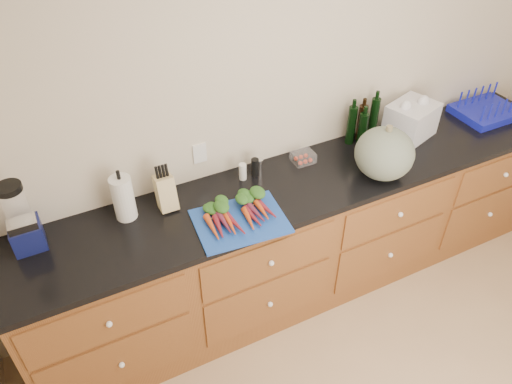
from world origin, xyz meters
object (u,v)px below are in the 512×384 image
squash (384,154)px  tomato_box (303,157)px  blender_appliance (21,221)px  paper_towel (123,198)px  knife_block (166,193)px  cutting_board (240,221)px  dish_rack (486,110)px  carrots (237,212)px

squash → tomato_box: 0.49m
blender_appliance → tomato_box: (1.62, 0.01, -0.14)m
paper_towel → knife_block: (0.22, -0.02, -0.03)m
squash → tomato_box: size_ratio=2.59×
cutting_board → tomato_box: size_ratio=3.59×
paper_towel → dish_rack: bearing=-1.8°
paper_towel → tomato_box: (1.12, 0.01, -0.10)m
tomato_box → blender_appliance: bearing=-179.6°
cutting_board → squash: 0.95m
blender_appliance → dish_rack: bearing=-1.5°
paper_towel → knife_block: paper_towel is taller
squash → knife_block: size_ratio=1.76×
carrots → blender_appliance: bearing=165.1°
paper_towel → knife_block: 0.23m
cutting_board → tomato_box: 0.68m
carrots → blender_appliance: size_ratio=0.97×
blender_appliance → paper_towel: bearing=0.2°
carrots → tomato_box: (0.59, 0.29, -0.00)m
carrots → knife_block: size_ratio=1.91×
cutting_board → blender_appliance: 1.09m
cutting_board → tomato_box: (0.59, 0.33, 0.02)m
tomato_box → carrots: bearing=-154.0°
knife_block → tomato_box: knife_block is taller
carrots → knife_block: (-0.31, 0.26, 0.06)m
dish_rack → blender_appliance: bearing=178.5°
carrots → dish_rack: 2.05m
carrots → squash: (0.94, -0.04, 0.12)m
squash → tomato_box: squash is taller
cutting_board → paper_towel: 0.63m
blender_appliance → dish_rack: size_ratio=0.92×
squash → paper_towel: (-1.47, 0.32, -0.03)m
cutting_board → tomato_box: tomato_box is taller
paper_towel → tomato_box: size_ratio=1.92×
knife_block → dish_rack: knife_block is taller
cutting_board → paper_towel: size_ratio=1.86×
cutting_board → carrots: 0.05m
carrots → dish_rack: size_ratio=0.89×
paper_towel → knife_block: size_ratio=1.31×
blender_appliance → dish_rack: (3.08, -0.08, -0.13)m
cutting_board → carrots: bearing=90.0°
knife_block → dish_rack: (2.35, -0.06, -0.06)m
paper_towel → cutting_board: bearing=-31.1°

